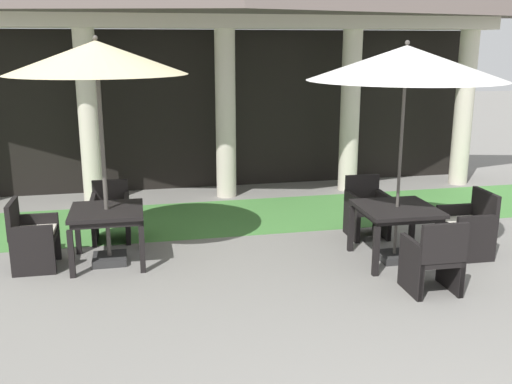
% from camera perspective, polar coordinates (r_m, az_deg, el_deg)
% --- Properties ---
extents(lawn_strip, '(12.75, 2.07, 0.01)m').
position_cam_1_polar(lawn_strip, '(9.86, -1.59, -2.36)').
color(lawn_strip, '#47843D').
rests_on(lawn_strip, ground).
extents(patio_table_near_foreground, '(1.01, 1.01, 0.75)m').
position_cam_1_polar(patio_table_near_foreground, '(7.93, 13.60, -2.07)').
color(patio_table_near_foreground, black).
rests_on(patio_table_near_foreground, ground).
extents(patio_umbrella_near_foreground, '(2.48, 2.48, 2.88)m').
position_cam_1_polar(patio_umbrella_near_foreground, '(7.62, 14.47, 12.00)').
color(patio_umbrella_near_foreground, '#2D2D2D').
rests_on(patio_umbrella_near_foreground, ground).
extents(patio_chair_near_foreground_north, '(0.57, 0.59, 0.90)m').
position_cam_1_polar(patio_chair_near_foreground_north, '(8.92, 10.77, -1.66)').
color(patio_chair_near_foreground_north, black).
rests_on(patio_chair_near_foreground_north, ground).
extents(patio_chair_near_foreground_east, '(0.60, 0.64, 0.90)m').
position_cam_1_polar(patio_chair_near_foreground_east, '(8.48, 20.04, -3.19)').
color(patio_chair_near_foreground_east, black).
rests_on(patio_chair_near_foreground_east, ground).
extents(patio_chair_near_foreground_south, '(0.58, 0.57, 0.91)m').
position_cam_1_polar(patio_chair_near_foreground_south, '(7.11, 16.96, -6.29)').
color(patio_chair_near_foreground_south, black).
rests_on(patio_chair_near_foreground_south, ground).
extents(patio_table_mid_left, '(0.95, 0.95, 0.74)m').
position_cam_1_polar(patio_table_mid_left, '(7.87, -14.37, -2.33)').
color(patio_table_mid_left, black).
rests_on(patio_table_mid_left, ground).
extents(patio_umbrella_mid_left, '(2.23, 2.23, 2.93)m').
position_cam_1_polar(patio_umbrella_mid_left, '(7.56, -15.33, 12.35)').
color(patio_umbrella_mid_left, '#2D2D2D').
rests_on(patio_umbrella_mid_left, ground).
extents(patio_chair_mid_left_west, '(0.55, 0.61, 0.91)m').
position_cam_1_polar(patio_chair_mid_left_west, '(8.05, -21.08, -4.14)').
color(patio_chair_mid_left_west, black).
rests_on(patio_chair_mid_left_west, ground).
extents(patio_chair_mid_left_north, '(0.55, 0.57, 0.86)m').
position_cam_1_polar(patio_chair_mid_left_north, '(8.84, -14.01, -2.02)').
color(patio_chair_mid_left_north, black).
rests_on(patio_chair_mid_left_north, ground).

